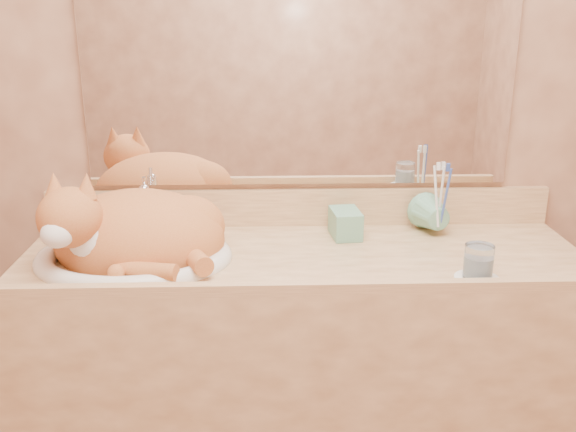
{
  "coord_description": "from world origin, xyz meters",
  "views": [
    {
      "loc": [
        -0.1,
        -0.97,
        1.52
      ],
      "look_at": [
        -0.05,
        0.7,
        0.97
      ],
      "focal_mm": 40.0,
      "sensor_mm": 36.0,
      "label": 1
    }
  ],
  "objects_px": {
    "sink_basin": "(132,231)",
    "vanity_counter": "(303,385)",
    "water_glass": "(479,262)",
    "cat": "(130,229)",
    "soap_dispenser": "(351,213)",
    "toothbrush_cup": "(439,221)"
  },
  "relations": [
    {
      "from": "sink_basin",
      "to": "vanity_counter",
      "type": "bearing_deg",
      "value": -2.93
    },
    {
      "from": "water_glass",
      "to": "cat",
      "type": "bearing_deg",
      "value": 168.47
    },
    {
      "from": "sink_basin",
      "to": "cat",
      "type": "bearing_deg",
      "value": 126.54
    },
    {
      "from": "sink_basin",
      "to": "soap_dispenser",
      "type": "xyz_separation_m",
      "value": [
        0.62,
        0.11,
        0.01
      ]
    },
    {
      "from": "soap_dispenser",
      "to": "water_glass",
      "type": "relative_size",
      "value": 2.14
    },
    {
      "from": "sink_basin",
      "to": "water_glass",
      "type": "height_order",
      "value": "sink_basin"
    },
    {
      "from": "sink_basin",
      "to": "cat",
      "type": "height_order",
      "value": "cat"
    },
    {
      "from": "vanity_counter",
      "to": "toothbrush_cup",
      "type": "distance_m",
      "value": 0.65
    },
    {
      "from": "vanity_counter",
      "to": "toothbrush_cup",
      "type": "relative_size",
      "value": 13.72
    },
    {
      "from": "vanity_counter",
      "to": "toothbrush_cup",
      "type": "xyz_separation_m",
      "value": [
        0.42,
        0.12,
        0.48
      ]
    },
    {
      "from": "cat",
      "to": "soap_dispenser",
      "type": "distance_m",
      "value": 0.63
    },
    {
      "from": "vanity_counter",
      "to": "water_glass",
      "type": "bearing_deg",
      "value": -24.52
    },
    {
      "from": "soap_dispenser",
      "to": "water_glass",
      "type": "xyz_separation_m",
      "value": [
        0.29,
        -0.29,
        -0.04
      ]
    },
    {
      "from": "vanity_counter",
      "to": "water_glass",
      "type": "height_order",
      "value": "water_glass"
    },
    {
      "from": "cat",
      "to": "toothbrush_cup",
      "type": "height_order",
      "value": "cat"
    },
    {
      "from": "cat",
      "to": "toothbrush_cup",
      "type": "distance_m",
      "value": 0.91
    },
    {
      "from": "sink_basin",
      "to": "cat",
      "type": "distance_m",
      "value": 0.01
    },
    {
      "from": "water_glass",
      "to": "sink_basin",
      "type": "bearing_deg",
      "value": 168.91
    },
    {
      "from": "vanity_counter",
      "to": "water_glass",
      "type": "distance_m",
      "value": 0.68
    },
    {
      "from": "toothbrush_cup",
      "to": "water_glass",
      "type": "xyz_separation_m",
      "value": [
        0.02,
        -0.32,
        -0.0
      ]
    },
    {
      "from": "cat",
      "to": "soap_dispenser",
      "type": "height_order",
      "value": "cat"
    },
    {
      "from": "vanity_counter",
      "to": "cat",
      "type": "relative_size",
      "value": 3.29
    }
  ]
}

